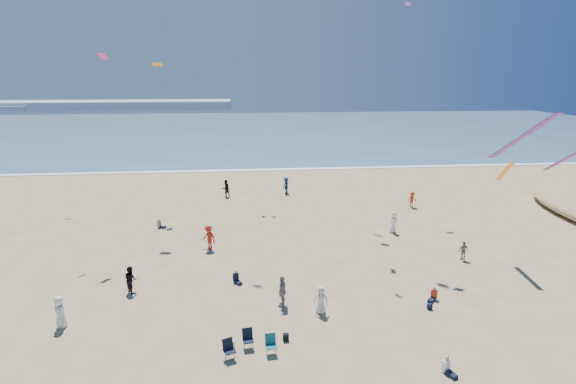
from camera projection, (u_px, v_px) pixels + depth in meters
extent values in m
plane|color=tan|center=(263.00, 370.00, 20.73)|extent=(220.00, 220.00, 0.00)
cube|color=#476B84|center=(244.00, 129.00, 112.15)|extent=(220.00, 100.00, 0.06)
cube|color=white|center=(248.00, 170.00, 64.03)|extent=(220.00, 1.20, 0.08)
cube|color=#7A8EA8|center=(91.00, 105.00, 177.99)|extent=(110.00, 20.00, 3.20)
imported|color=white|center=(60.00, 312.00, 24.06)|extent=(0.82, 1.02, 1.80)
imported|color=white|center=(393.00, 222.00, 38.60)|extent=(0.88, 1.06, 1.86)
imported|color=#2D4C7D|center=(286.00, 185.00, 51.43)|extent=(0.84, 1.81, 1.88)
imported|color=#C23A1B|center=(412.00, 199.00, 46.09)|extent=(1.13, 0.77, 1.62)
imported|color=gray|center=(463.00, 251.00, 32.89)|extent=(0.88, 0.44, 1.45)
imported|color=gray|center=(282.00, 291.00, 26.24)|extent=(0.82, 1.21, 1.91)
imported|color=#B12719|center=(209.00, 237.00, 34.90)|extent=(1.42, 1.35, 1.94)
imported|color=black|center=(226.00, 188.00, 49.96)|extent=(1.19, 1.15, 1.93)
imported|color=black|center=(131.00, 279.00, 27.99)|extent=(1.04, 1.06, 1.72)
imported|color=silver|center=(321.00, 300.00, 25.50)|extent=(0.86, 0.61, 1.66)
cube|color=silver|center=(231.00, 344.00, 22.37)|extent=(0.35, 0.20, 0.40)
cube|color=black|center=(286.00, 337.00, 22.98)|extent=(0.30, 0.22, 0.38)
cube|color=black|center=(430.00, 306.00, 26.07)|extent=(0.28, 0.18, 0.34)
cube|color=#EE2261|center=(103.00, 56.00, 33.33)|extent=(0.76, 0.87, 0.46)
cube|color=blue|center=(245.00, 15.00, 47.95)|extent=(0.44, 0.73, 0.34)
cube|color=#742B93|center=(408.00, 4.00, 43.67)|extent=(0.62, 0.61, 0.42)
cube|color=orange|center=(157.00, 64.00, 37.78)|extent=(0.88, 0.48, 0.28)
cube|color=#802491|center=(572.00, 156.00, 23.91)|extent=(0.35, 3.14, 2.21)
cube|color=orange|center=(505.00, 172.00, 31.74)|extent=(0.35, 2.64, 1.87)
cube|color=#6C29A4|center=(522.00, 137.00, 18.83)|extent=(0.35, 3.30, 2.33)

